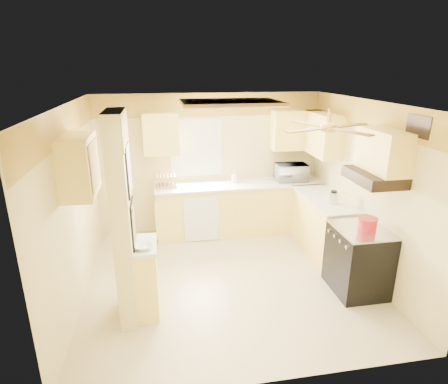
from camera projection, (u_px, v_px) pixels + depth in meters
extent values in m
plane|color=tan|center=(229.00, 279.00, 5.43)|extent=(4.00, 4.00, 0.00)
plane|color=white|center=(230.00, 103.00, 4.63)|extent=(4.00, 4.00, 0.00)
plane|color=#DCCA86|center=(210.00, 164.00, 6.80)|extent=(4.00, 0.00, 4.00)
plane|color=#DCCA86|center=(270.00, 270.00, 3.26)|extent=(4.00, 0.00, 4.00)
plane|color=#DCCA86|center=(73.00, 207.00, 4.70)|extent=(0.00, 3.80, 3.80)
plane|color=#DCCA86|center=(366.00, 190.00, 5.36)|extent=(0.00, 3.80, 3.80)
cube|color=#FCD04A|center=(209.00, 105.00, 6.45)|extent=(4.00, 0.02, 0.40)
cube|color=#DCCA86|center=(123.00, 221.00, 4.30)|extent=(0.20, 0.70, 2.50)
cube|color=#FFDB70|center=(147.00, 280.00, 4.59)|extent=(0.25, 0.55, 0.90)
cube|color=white|center=(145.00, 245.00, 4.44)|extent=(0.28, 0.58, 0.04)
cube|color=#FFDB70|center=(240.00, 209.00, 6.86)|extent=(3.00, 0.60, 0.90)
cube|color=#FFDB70|center=(324.00, 226.00, 6.13)|extent=(0.60, 1.40, 0.90)
cube|color=white|center=(240.00, 185.00, 6.70)|extent=(3.04, 0.64, 0.04)
cube|color=white|center=(326.00, 199.00, 5.97)|extent=(0.64, 1.44, 0.04)
cube|color=white|center=(201.00, 219.00, 6.46)|extent=(0.58, 0.02, 0.80)
cube|color=white|center=(196.00, 148.00, 6.65)|extent=(0.92, 0.02, 1.02)
cube|color=white|center=(196.00, 148.00, 6.66)|extent=(0.80, 0.02, 0.90)
cube|color=#FFDB70|center=(161.00, 134.00, 6.31)|extent=(0.60, 0.35, 0.70)
cube|color=#FFDB70|center=(296.00, 130.00, 6.70)|extent=(0.90, 0.35, 0.70)
cube|color=#FFDB70|center=(322.00, 134.00, 6.30)|extent=(0.35, 1.00, 0.70)
cube|color=#FFDB70|center=(78.00, 166.00, 4.31)|extent=(0.35, 0.75, 0.70)
cube|color=#FFDB70|center=(384.00, 151.00, 4.59)|extent=(0.35, 0.76, 0.52)
cube|color=black|center=(358.00, 260.00, 5.05)|extent=(0.65, 0.76, 0.90)
cube|color=silver|center=(362.00, 229.00, 4.90)|extent=(0.66, 0.77, 0.02)
cylinder|color=silver|center=(347.00, 247.00, 4.65)|extent=(0.03, 0.05, 0.05)
cylinder|color=silver|center=(341.00, 241.00, 4.81)|extent=(0.03, 0.05, 0.05)
cylinder|color=silver|center=(335.00, 236.00, 4.96)|extent=(0.03, 0.05, 0.05)
cylinder|color=silver|center=(329.00, 231.00, 5.12)|extent=(0.03, 0.05, 0.05)
cube|color=black|center=(374.00, 177.00, 4.69)|extent=(0.50, 0.76, 0.14)
cube|color=black|center=(129.00, 170.00, 4.12)|extent=(0.02, 0.42, 0.57)
cube|color=white|center=(129.00, 170.00, 4.12)|extent=(0.01, 0.37, 0.52)
cube|color=black|center=(133.00, 224.00, 4.33)|extent=(0.02, 0.42, 0.57)
cube|color=yellow|center=(134.00, 224.00, 4.33)|extent=(0.01, 0.37, 0.52)
cube|color=brown|center=(230.00, 103.00, 5.13)|extent=(1.35, 0.95, 0.06)
cube|color=white|center=(230.00, 105.00, 5.13)|extent=(1.15, 0.75, 0.02)
cylinder|color=gold|center=(330.00, 115.00, 4.17)|extent=(0.04, 0.04, 0.16)
cylinder|color=gold|center=(328.00, 128.00, 4.21)|extent=(0.18, 0.18, 0.08)
cube|color=brown|center=(349.00, 126.00, 4.36)|extent=(0.55, 0.28, 0.01)
cube|color=brown|center=(309.00, 124.00, 4.47)|extent=(0.28, 0.55, 0.01)
cube|color=brown|center=(307.00, 130.00, 4.06)|extent=(0.55, 0.28, 0.01)
cube|color=brown|center=(351.00, 132.00, 3.95)|extent=(0.28, 0.55, 0.01)
cube|color=black|center=(419.00, 126.00, 4.18)|extent=(0.02, 0.40, 0.25)
imported|color=white|center=(292.00, 172.00, 6.82)|extent=(0.58, 0.41, 0.31)
imported|color=white|center=(144.00, 246.00, 4.31)|extent=(0.23, 0.23, 0.05)
cylinder|color=#B41C23|center=(367.00, 225.00, 4.85)|extent=(0.23, 0.23, 0.15)
cylinder|color=#B41C23|center=(368.00, 219.00, 4.82)|extent=(0.25, 0.25, 0.02)
cylinder|color=silver|center=(333.00, 198.00, 5.69)|extent=(0.14, 0.14, 0.18)
cylinder|color=black|center=(334.00, 192.00, 5.66)|extent=(0.09, 0.09, 0.03)
cube|color=tan|center=(166.00, 186.00, 6.51)|extent=(0.37, 0.28, 0.04)
cube|color=tan|center=(158.00, 182.00, 6.46)|extent=(0.02, 0.24, 0.20)
cube|color=tan|center=(161.00, 181.00, 6.47)|extent=(0.02, 0.24, 0.20)
cube|color=tan|center=(165.00, 181.00, 6.48)|extent=(0.02, 0.24, 0.20)
cube|color=tan|center=(168.00, 181.00, 6.49)|extent=(0.02, 0.24, 0.20)
cube|color=tan|center=(171.00, 181.00, 6.50)|extent=(0.02, 0.24, 0.20)
cube|color=tan|center=(175.00, 181.00, 6.51)|extent=(0.02, 0.24, 0.20)
cylinder|color=white|center=(161.00, 181.00, 6.47)|extent=(0.01, 0.20, 0.20)
cylinder|color=white|center=(168.00, 181.00, 6.49)|extent=(0.01, 0.20, 0.20)
cylinder|color=white|center=(235.00, 178.00, 6.75)|extent=(0.11, 0.11, 0.14)
cylinder|color=tan|center=(236.00, 176.00, 6.74)|extent=(0.01, 0.01, 0.22)
cylinder|color=tan|center=(234.00, 176.00, 6.75)|extent=(0.01, 0.01, 0.22)
cylinder|color=tan|center=(234.00, 176.00, 6.73)|extent=(0.01, 0.01, 0.22)
cylinder|color=tan|center=(235.00, 177.00, 6.72)|extent=(0.01, 0.01, 0.22)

